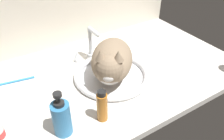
{
  "coord_description": "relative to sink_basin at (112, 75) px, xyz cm",
  "views": [
    {
      "loc": [
        -44.81,
        -73.52,
        66.49
      ],
      "look_at": [
        -1.34,
        -3.54,
        7.0
      ],
      "focal_mm": 36.43,
      "sensor_mm": 36.0,
      "label": 1
    }
  ],
  "objects": [
    {
      "name": "faucet",
      "position": [
        0.0,
        19.56,
        5.58
      ],
      "size": [
        19.16,
        11.27,
        17.25
      ],
      "color": "silver",
      "rests_on": "countertop"
    },
    {
      "name": "toothbrush",
      "position": [
        -39.41,
        19.77,
        -0.67
      ],
      "size": [
        17.58,
        4.06,
        1.7
      ],
      "color": "#338CD1",
      "rests_on": "countertop"
    },
    {
      "name": "soap_pump_bottle",
      "position": [
        -30.46,
        -17.51,
        5.52
      ],
      "size": [
        6.28,
        6.28,
        17.65
      ],
      "color": "teal",
      "rests_on": "countertop"
    },
    {
      "name": "countertop",
      "position": [
        1.34,
        3.54,
        -2.79
      ],
      "size": [
        123.52,
        72.11,
        3.0
      ],
      "primitive_type": "cube",
      "color": "silver",
      "rests_on": "ground"
    },
    {
      "name": "cat",
      "position": [
        -1.45,
        -1.95,
        9.1
      ],
      "size": [
        32.07,
        35.44,
        18.43
      ],
      "color": "#8C755B",
      "rests_on": "sink_basin"
    },
    {
      "name": "backsplash_wall",
      "position": [
        1.34,
        40.8,
        15.31
      ],
      "size": [
        123.52,
        2.4,
        39.2
      ],
      "primitive_type": "cube",
      "color": "beige",
      "rests_on": "ground"
    },
    {
      "name": "amber_bottle",
      "position": [
        -16.14,
        -19.37,
        4.97
      ],
      "size": [
        3.95,
        3.95,
        13.25
      ],
      "color": "#B2661E",
      "rests_on": "countertop"
    },
    {
      "name": "sink_basin",
      "position": [
        0.0,
        0.0,
        0.0
      ],
      "size": [
        34.61,
        34.61,
        2.89
      ],
      "color": "white",
      "rests_on": "countertop"
    }
  ]
}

